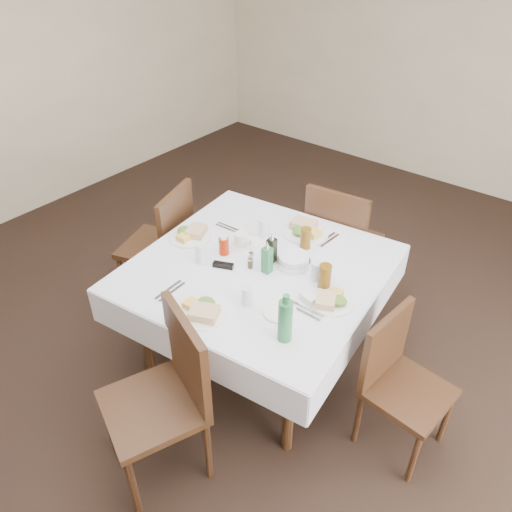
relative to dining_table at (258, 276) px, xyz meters
The scene contains 33 objects.
ground_plane 0.71m from the dining_table, 92.06° to the right, with size 7.00×7.00×0.00m, color black.
room_shell 1.04m from the dining_table, 92.06° to the right, with size 6.04×7.04×2.80m.
dining_table is the anchor object (origin of this frame).
chair_north 0.87m from the dining_table, 85.16° to the left, with size 0.50×0.50×0.97m.
chair_south 0.88m from the dining_table, 82.39° to the right, with size 0.60×0.60×0.97m.
chair_east 0.97m from the dining_table, ahead, with size 0.44×0.44×0.84m.
chair_west 0.92m from the dining_table, behind, with size 0.56×0.56×0.95m.
meal_north 0.48m from the dining_table, 88.38° to the left, with size 0.30×0.30×0.07m.
meal_south 0.53m from the dining_table, 86.55° to the right, with size 0.28×0.28×0.06m.
meal_east 0.53m from the dining_table, ahead, with size 0.24×0.24×0.05m.
meal_west 0.55m from the dining_table, behind, with size 0.27×0.27×0.06m.
side_plate_a 0.42m from the dining_table, 129.47° to the left, with size 0.17×0.17×0.01m.
side_plate_b 0.44m from the dining_table, 36.46° to the right, with size 0.18×0.18×0.01m.
water_n 0.35m from the dining_table, 121.64° to the left, with size 0.06×0.06×0.12m.
water_s 0.37m from the dining_table, 61.37° to the right, with size 0.06×0.06×0.11m.
water_e 0.38m from the dining_table, 17.15° to the left, with size 0.06×0.06×0.11m.
water_w 0.37m from the dining_table, 148.82° to the right, with size 0.07×0.07×0.13m.
iced_tea_a 0.38m from the dining_table, 71.97° to the left, with size 0.07×0.07×0.14m.
iced_tea_b 0.44m from the dining_table, 10.01° to the left, with size 0.07×0.07×0.15m.
bread_basket 0.24m from the dining_table, 41.22° to the left, with size 0.20×0.20×0.07m.
oil_cruet_dark 0.19m from the dining_table, 70.06° to the left, with size 0.05×0.05×0.20m.
oil_cruet_green 0.18m from the dining_table, ahead, with size 0.05×0.05×0.21m.
ketchup_bottle 0.28m from the dining_table, behind, with size 0.06×0.06×0.13m.
salt_shaker 0.12m from the dining_table, behind, with size 0.03×0.03×0.07m.
pepper_shaker 0.12m from the dining_table, 120.32° to the right, with size 0.03×0.03×0.07m.
coffee_mug 0.26m from the dining_table, 155.84° to the left, with size 0.14×0.13×0.09m.
sunglasses 0.23m from the dining_table, 138.21° to the right, with size 0.13×0.09×0.03m.
green_bottle 0.65m from the dining_table, 39.62° to the right, with size 0.07×0.07×0.28m.
sugar_caddy 0.44m from the dining_table, 12.25° to the right, with size 0.11×0.08×0.05m.
cutlery_n 0.53m from the dining_table, 70.15° to the left, with size 0.06×0.20×0.01m.
cutlery_s 0.55m from the dining_table, 115.14° to the right, with size 0.06×0.21×0.01m.
cutlery_e 0.48m from the dining_table, 20.34° to the right, with size 0.21×0.05×0.01m.
cutlery_w 0.48m from the dining_table, 154.45° to the left, with size 0.18×0.05×0.01m.
Camera 1 is at (1.48, -1.70, 2.52)m, focal length 35.00 mm.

